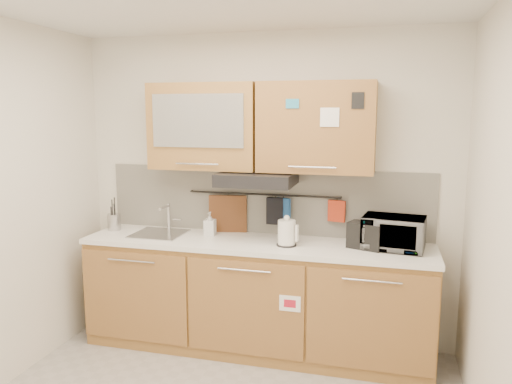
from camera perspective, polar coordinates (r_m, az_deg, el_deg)
The scene contains 18 objects.
wall_back at distance 4.25m, azimuth 0.98°, elevation 0.35°, with size 3.20×3.20×0.00m, color silver.
wall_right at distance 2.72m, azimuth 27.12°, elevation -5.69°, with size 3.00×3.00×0.00m, color silver.
base_cabinet at distance 4.19m, azimuth -0.09°, elevation -12.45°, with size 2.80×0.64×0.88m.
countertop at distance 4.04m, azimuth -0.10°, elevation -5.92°, with size 2.82×0.62×0.04m, color white.
backsplash at distance 4.25m, azimuth 0.94°, elevation -1.00°, with size 2.80×0.02×0.56m, color silver.
upper_cabinets at distance 4.03m, azimuth 0.33°, elevation 7.46°, with size 1.82×0.37×0.70m.
range_hood at distance 3.99m, azimuth 0.13°, elevation 1.52°, with size 0.60×0.46×0.10m, color black.
sink at distance 4.34m, azimuth -10.97°, elevation -4.70°, with size 0.42×0.40×0.26m.
utensil_rail at distance 4.21m, azimuth 0.82°, elevation -0.29°, with size 0.02×0.02×1.30m, color black.
utensil_crock at distance 4.56m, azimuth -15.90°, elevation -3.28°, with size 0.13×0.13×0.29m.
kettle at distance 3.89m, azimuth 3.53°, elevation -4.77°, with size 0.18×0.17×0.24m.
toaster at distance 3.90m, azimuth 12.48°, elevation -4.84°, with size 0.30×0.24×0.20m.
microwave at distance 3.92m, azimuth 15.44°, elevation -4.52°, with size 0.45×0.31×0.25m, color #999999.
soap_bottle at distance 4.22m, azimuth -5.29°, elevation -3.64°, with size 0.09×0.09×0.20m, color #999999.
cutting_board at distance 4.32m, azimuth -3.23°, elevation -3.05°, with size 0.33×0.02×0.40m, color brown.
oven_mitt at distance 4.18m, azimuth 3.12°, elevation -2.14°, with size 0.13×0.03×0.21m, color #205094.
dark_pouch at distance 4.19m, azimuth 2.20°, elevation -2.19°, with size 0.14×0.04×0.23m, color black.
pot_holder at distance 4.11m, azimuth 9.19°, elevation -2.16°, with size 0.14×0.02×0.18m, color #AF2F17.
Camera 1 is at (1.01, -2.57, 1.95)m, focal length 35.00 mm.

